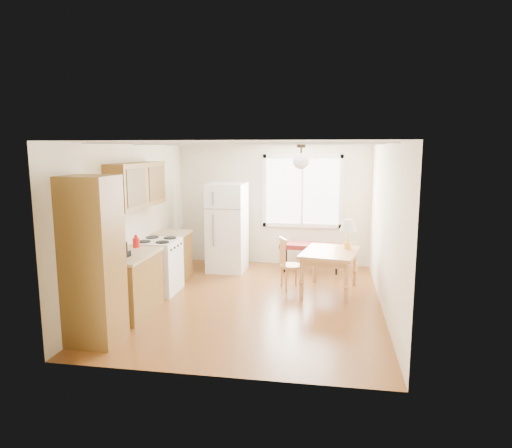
% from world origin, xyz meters
% --- Properties ---
extents(room_shell, '(4.60, 5.60, 2.62)m').
position_xyz_m(room_shell, '(0.00, 0.00, 1.25)').
color(room_shell, '#5A2F12').
rests_on(room_shell, ground).
extents(kitchen_run, '(0.65, 3.40, 2.20)m').
position_xyz_m(kitchen_run, '(-1.72, -0.63, 0.84)').
color(kitchen_run, brown).
rests_on(kitchen_run, ground).
extents(window_unit, '(1.64, 0.05, 1.51)m').
position_xyz_m(window_unit, '(0.60, 2.47, 1.55)').
color(window_unit, white).
rests_on(window_unit, room_shell).
extents(pendant_light, '(0.26, 0.26, 0.40)m').
position_xyz_m(pendant_light, '(0.70, 0.40, 2.24)').
color(pendant_light, black).
rests_on(pendant_light, room_shell).
extents(refrigerator, '(0.74, 0.76, 1.75)m').
position_xyz_m(refrigerator, '(-0.83, 1.76, 0.87)').
color(refrigerator, white).
rests_on(refrigerator, ground).
extents(bench, '(1.24, 0.54, 0.56)m').
position_xyz_m(bench, '(0.82, 1.95, 0.49)').
color(bench, maroon).
rests_on(bench, ground).
extents(dining_table, '(1.05, 1.28, 0.72)m').
position_xyz_m(dining_table, '(1.19, 0.66, 0.61)').
color(dining_table, '#B27944').
rests_on(dining_table, ground).
extents(chair, '(0.44, 0.43, 0.89)m').
position_xyz_m(chair, '(0.46, 0.74, 0.50)').
color(chair, '#B27944').
rests_on(chair, ground).
extents(table_lamp, '(0.29, 0.29, 0.50)m').
position_xyz_m(table_lamp, '(1.49, 0.90, 1.08)').
color(table_lamp, gold).
rests_on(table_lamp, dining_table).
extents(coffee_maker, '(0.22, 0.27, 0.37)m').
position_xyz_m(coffee_maker, '(-1.72, -1.07, 1.04)').
color(coffee_maker, black).
rests_on(coffee_maker, kitchen_run).
extents(kettle, '(0.11, 0.11, 0.20)m').
position_xyz_m(kettle, '(-1.78, -0.40, 0.98)').
color(kettle, red).
rests_on(kettle, kitchen_run).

